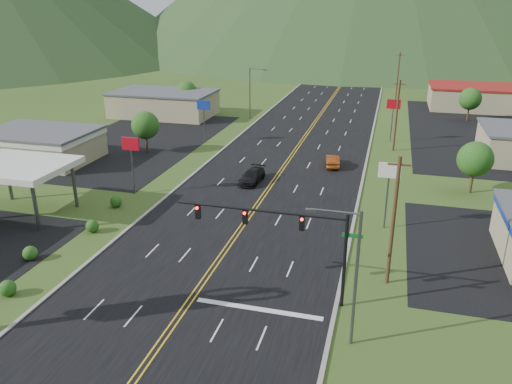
% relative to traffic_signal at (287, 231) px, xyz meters
% --- Properties ---
extents(traffic_signal, '(13.10, 0.43, 7.00)m').
position_rel_traffic_signal_xyz_m(traffic_signal, '(0.00, 0.00, 0.00)').
color(traffic_signal, black).
rests_on(traffic_signal, ground).
extents(streetlight_east, '(3.28, 0.25, 9.00)m').
position_rel_traffic_signal_xyz_m(streetlight_east, '(4.70, -4.00, -0.15)').
color(streetlight_east, '#59595E').
rests_on(streetlight_east, ground).
extents(streetlight_west, '(3.28, 0.25, 9.00)m').
position_rel_traffic_signal_xyz_m(streetlight_west, '(-18.16, 56.00, -0.15)').
color(streetlight_west, '#59595E').
rests_on(streetlight_west, ground).
extents(gas_canopy, '(10.00, 8.00, 5.30)m').
position_rel_traffic_signal_xyz_m(gas_canopy, '(-28.48, 8.00, -0.46)').
color(gas_canopy, white).
rests_on(gas_canopy, ground).
extents(building_west_mid, '(14.40, 10.40, 4.10)m').
position_rel_traffic_signal_xyz_m(building_west_mid, '(-38.48, 24.00, -3.06)').
color(building_west_mid, tan).
rests_on(building_west_mid, ground).
extents(building_west_far, '(18.40, 11.40, 4.50)m').
position_rel_traffic_signal_xyz_m(building_west_far, '(-34.48, 54.00, -3.07)').
color(building_west_far, tan).
rests_on(building_west_far, ground).
extents(building_east_far, '(16.40, 12.40, 4.50)m').
position_rel_traffic_signal_xyz_m(building_east_far, '(21.52, 76.00, -3.07)').
color(building_east_far, tan).
rests_on(building_east_far, ground).
extents(pole_sign_west_a, '(2.00, 0.18, 6.40)m').
position_rel_traffic_signal_xyz_m(pole_sign_west_a, '(-20.48, 16.00, -0.28)').
color(pole_sign_west_a, '#59595E').
rests_on(pole_sign_west_a, ground).
extents(pole_sign_west_b, '(2.00, 0.18, 6.40)m').
position_rel_traffic_signal_xyz_m(pole_sign_west_b, '(-20.48, 38.00, -0.28)').
color(pole_sign_west_b, '#59595E').
rests_on(pole_sign_west_b, ground).
extents(pole_sign_east_a, '(2.00, 0.18, 6.40)m').
position_rel_traffic_signal_xyz_m(pole_sign_east_a, '(6.52, 14.00, -0.28)').
color(pole_sign_east_a, '#59595E').
rests_on(pole_sign_east_a, ground).
extents(pole_sign_east_b, '(2.00, 0.18, 6.40)m').
position_rel_traffic_signal_xyz_m(pole_sign_east_b, '(6.52, 46.00, -0.28)').
color(pole_sign_east_b, '#59595E').
rests_on(pole_sign_east_b, ground).
extents(tree_west_a, '(3.84, 3.84, 5.82)m').
position_rel_traffic_signal_xyz_m(tree_west_a, '(-26.48, 31.00, -1.44)').
color(tree_west_a, '#382314').
rests_on(tree_west_a, ground).
extents(tree_west_b, '(3.84, 3.84, 5.82)m').
position_rel_traffic_signal_xyz_m(tree_west_b, '(-31.48, 58.00, -1.44)').
color(tree_west_b, '#382314').
rests_on(tree_west_b, ground).
extents(tree_east_a, '(3.84, 3.84, 5.82)m').
position_rel_traffic_signal_xyz_m(tree_east_a, '(15.52, 26.00, -1.44)').
color(tree_east_a, '#382314').
rests_on(tree_east_a, ground).
extents(tree_east_b, '(3.84, 3.84, 5.82)m').
position_rel_traffic_signal_xyz_m(tree_east_b, '(19.52, 64.00, -1.44)').
color(tree_east_b, '#382314').
rests_on(tree_east_b, ground).
extents(utility_pole_a, '(1.60, 0.28, 10.00)m').
position_rel_traffic_signal_xyz_m(utility_pole_a, '(7.02, 4.00, -0.20)').
color(utility_pole_a, '#382314').
rests_on(utility_pole_a, ground).
extents(utility_pole_b, '(1.60, 0.28, 10.00)m').
position_rel_traffic_signal_xyz_m(utility_pole_b, '(7.02, 41.00, -0.20)').
color(utility_pole_b, '#382314').
rests_on(utility_pole_b, ground).
extents(utility_pole_c, '(1.60, 0.28, 10.00)m').
position_rel_traffic_signal_xyz_m(utility_pole_c, '(7.02, 81.00, -0.20)').
color(utility_pole_c, '#382314').
rests_on(utility_pole_c, ground).
extents(utility_pole_d, '(1.60, 0.28, 10.00)m').
position_rel_traffic_signal_xyz_m(utility_pole_d, '(7.02, 121.00, -0.20)').
color(utility_pole_d, '#382314').
rests_on(utility_pole_d, ground).
extents(car_dark_mid, '(2.39, 5.22, 1.48)m').
position_rel_traffic_signal_xyz_m(car_dark_mid, '(-8.86, 22.85, -4.59)').
color(car_dark_mid, black).
rests_on(car_dark_mid, ground).
extents(car_red_far, '(2.32, 4.78, 1.51)m').
position_rel_traffic_signal_xyz_m(car_red_far, '(-0.49, 31.43, -4.58)').
color(car_red_far, '#8C350F').
rests_on(car_red_far, ground).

